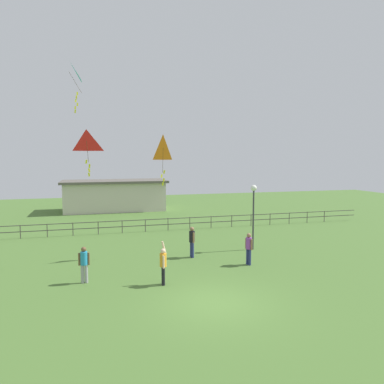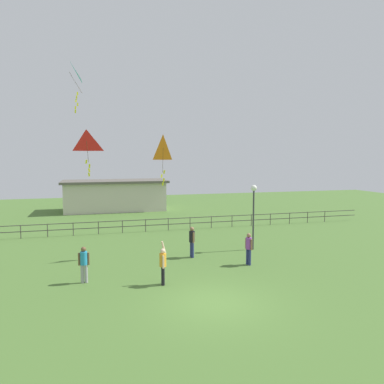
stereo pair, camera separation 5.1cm
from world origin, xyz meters
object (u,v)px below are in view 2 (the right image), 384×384
at_px(person_0, 192,240).
at_px(kite_3, 87,142).
at_px(kite_0, 70,74).
at_px(person_1, 249,247).
at_px(person_2, 163,263).
at_px(kite_2, 163,149).
at_px(person_3, 84,262).
at_px(lamppost, 254,202).

xyz_separation_m(person_0, kite_3, (-5.50, 0.08, 5.36)).
relative_size(kite_0, kite_3, 1.32).
distance_m(person_1, person_2, 5.13).
xyz_separation_m(person_0, person_1, (2.46, -2.15, -0.03)).
bearing_deg(person_1, kite_2, 144.71).
height_order(person_1, kite_2, kite_2).
xyz_separation_m(person_3, kite_2, (4.24, 3.31, 5.09)).
distance_m(lamppost, person_2, 8.08).
bearing_deg(kite_2, person_2, -101.49).
bearing_deg(person_2, lamppost, 35.16).
bearing_deg(kite_3, kite_2, 7.82).
distance_m(person_0, kite_2, 5.29).
bearing_deg(lamppost, person_0, -170.60).
bearing_deg(person_3, person_2, -19.35).
bearing_deg(lamppost, kite_3, -176.46).
distance_m(lamppost, kite_3, 10.15).
distance_m(person_0, kite_0, 12.56).
bearing_deg(kite_3, person_1, -15.63).
xyz_separation_m(lamppost, person_0, (-4.03, -0.67, -1.91)).
distance_m(person_0, person_2, 4.52).
bearing_deg(lamppost, person_1, -119.17).
relative_size(person_2, kite_2, 0.67).
xyz_separation_m(kite_2, kite_3, (-4.03, -0.55, 0.32)).
xyz_separation_m(person_2, kite_3, (-3.12, 3.93, 5.40)).
relative_size(lamppost, kite_2, 1.39).
bearing_deg(person_1, person_3, -176.30).
distance_m(lamppost, person_3, 10.49).
bearing_deg(kite_3, person_0, -0.82).
distance_m(person_0, kite_3, 7.68).
distance_m(person_2, kite_3, 7.37).
height_order(person_0, person_1, person_0).
relative_size(person_0, person_2, 0.91).
height_order(person_1, person_2, person_2).
bearing_deg(lamppost, person_3, -161.06).
distance_m(person_1, person_3, 8.19).
relative_size(person_0, kite_3, 0.73).
bearing_deg(person_2, person_1, 19.36).
bearing_deg(lamppost, kite_2, -179.63).
height_order(person_0, person_3, person_0).
relative_size(person_1, person_3, 1.02).
height_order(lamppost, person_2, lamppost).
height_order(person_2, kite_2, kite_2).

